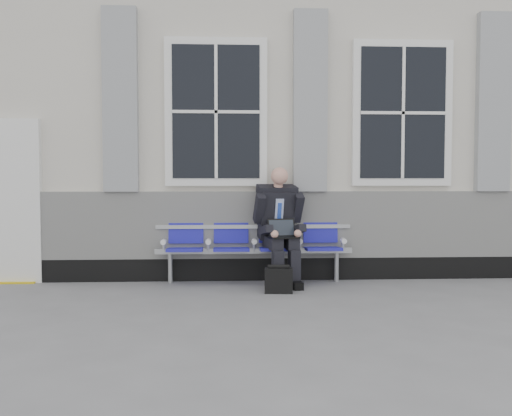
{
  "coord_description": "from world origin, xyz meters",
  "views": [
    {
      "loc": [
        -2.02,
        -6.16,
        1.38
      ],
      "look_at": [
        -1.65,
        0.9,
        1.01
      ],
      "focal_mm": 40.0,
      "sensor_mm": 36.0,
      "label": 1
    }
  ],
  "objects": [
    {
      "name": "businessman",
      "position": [
        -1.33,
        1.18,
        0.81
      ],
      "size": [
        0.67,
        0.9,
        1.52
      ],
      "color": "black",
      "rests_on": "ground"
    },
    {
      "name": "briefcase",
      "position": [
        -1.39,
        0.59,
        0.16
      ],
      "size": [
        0.34,
        0.17,
        0.34
      ],
      "color": "black",
      "rests_on": "ground"
    },
    {
      "name": "bench",
      "position": [
        -1.65,
        1.32,
        0.55
      ],
      "size": [
        2.6,
        0.47,
        0.91
      ],
      "color": "#9EA0A3",
      "rests_on": "ground"
    },
    {
      "name": "ground",
      "position": [
        0.0,
        0.0,
        0.0
      ],
      "size": [
        70.0,
        70.0,
        0.0
      ],
      "primitive_type": "plane",
      "color": "slate",
      "rests_on": "ground"
    },
    {
      "name": "station_building",
      "position": [
        -0.02,
        3.47,
        2.22
      ],
      "size": [
        14.4,
        4.4,
        4.49
      ],
      "color": "beige",
      "rests_on": "ground"
    }
  ]
}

